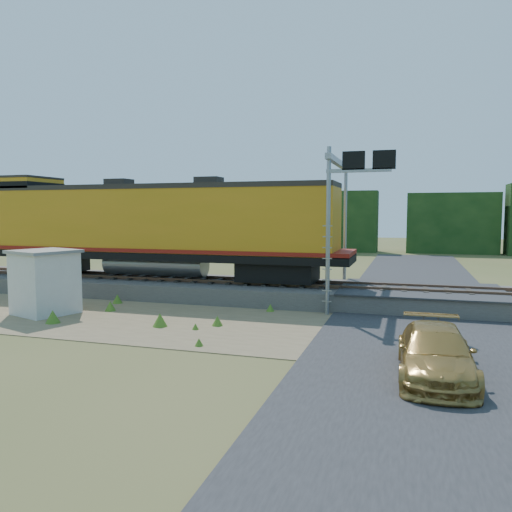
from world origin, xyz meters
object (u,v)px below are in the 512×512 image
(locomotive, at_px, (149,226))
(shed, at_px, (45,282))
(car, at_px, (435,353))
(signal_gantry, at_px, (344,191))

(locomotive, bearing_deg, shed, -103.85)
(shed, height_order, car, shed)
(signal_gantry, bearing_deg, shed, -154.88)
(shed, bearing_deg, signal_gantry, 43.36)
(locomotive, distance_m, shed, 6.66)
(locomotive, height_order, signal_gantry, signal_gantry)
(shed, distance_m, signal_gantry, 13.39)
(locomotive, height_order, car, locomotive)
(locomotive, xyz_separation_m, signal_gantry, (10.11, -0.66, 1.63))
(locomotive, bearing_deg, signal_gantry, -3.73)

